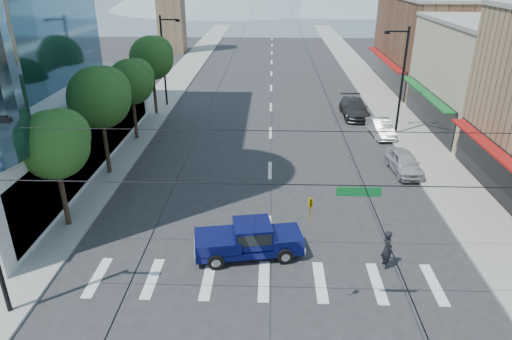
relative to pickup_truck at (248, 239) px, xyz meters
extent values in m
plane|color=#28282B|center=(1.03, -3.53, -0.95)|extent=(160.00, 160.00, 0.00)
cube|color=gray|center=(-10.97, 36.47, -0.88)|extent=(4.00, 120.00, 0.15)
cube|color=gray|center=(13.03, 36.47, -0.88)|extent=(4.00, 120.00, 0.15)
cube|color=tan|center=(21.03, 20.47, 3.55)|extent=(12.00, 14.00, 9.00)
cube|color=brown|center=(21.03, 36.47, 4.05)|extent=(12.00, 18.00, 10.00)
cylinder|color=black|center=(-10.17, 2.47, 1.32)|extent=(0.28, 0.28, 4.55)
sphere|color=#27511B|center=(-10.17, 2.47, 3.92)|extent=(3.64, 3.64, 3.64)
sphere|color=#27511B|center=(-9.77, 2.77, 4.32)|extent=(2.86, 2.86, 2.86)
cylinder|color=black|center=(-10.17, 9.47, 1.60)|extent=(0.28, 0.28, 5.11)
sphere|color=#27511B|center=(-10.17, 9.47, 4.52)|extent=(4.09, 4.09, 4.09)
sphere|color=#27511B|center=(-9.77, 9.77, 4.92)|extent=(3.21, 3.21, 3.21)
cylinder|color=black|center=(-10.17, 16.47, 1.32)|extent=(0.28, 0.28, 4.55)
sphere|color=#27511B|center=(-10.17, 16.47, 3.92)|extent=(3.64, 3.64, 3.64)
sphere|color=#27511B|center=(-9.77, 16.77, 4.32)|extent=(2.86, 2.86, 2.86)
cylinder|color=black|center=(-10.17, 23.47, 1.60)|extent=(0.28, 0.28, 5.11)
sphere|color=#27511B|center=(-10.17, 23.47, 4.52)|extent=(4.09, 4.09, 4.09)
sphere|color=#27511B|center=(-9.77, 23.77, 4.92)|extent=(3.21, 3.21, 3.21)
cylinder|color=black|center=(1.03, -4.53, 5.25)|extent=(21.60, 0.04, 0.04)
imported|color=gold|center=(2.53, -4.53, 4.20)|extent=(0.16, 0.20, 1.00)
cube|color=#0C6626|center=(4.23, -4.53, 5.00)|extent=(1.60, 0.06, 0.35)
cylinder|color=black|center=(-9.77, 26.47, 3.55)|extent=(0.20, 0.20, 9.00)
cube|color=black|center=(-8.87, 26.47, 7.65)|extent=(1.80, 0.12, 0.12)
cube|color=black|center=(-8.07, 26.47, 7.55)|extent=(0.40, 0.25, 0.18)
cylinder|color=black|center=(11.83, 18.47, 3.55)|extent=(0.20, 0.20, 9.00)
cube|color=black|center=(10.93, 18.47, 7.65)|extent=(1.80, 0.12, 0.12)
cube|color=black|center=(10.13, 18.47, 7.55)|extent=(0.40, 0.25, 0.18)
cube|color=#080C3F|center=(0.02, 0.00, -0.42)|extent=(5.54, 2.80, 0.34)
cube|color=#080C3F|center=(1.87, 0.32, -0.04)|extent=(1.83, 2.06, 0.53)
cube|color=#080C3F|center=(0.21, 0.04, 0.35)|extent=(2.10, 2.06, 1.06)
cube|color=black|center=(0.21, 0.04, 0.44)|extent=(1.92, 2.06, 0.58)
cube|color=#080C3F|center=(-1.50, -0.26, 0.01)|extent=(2.51, 2.27, 0.63)
cube|color=silver|center=(2.63, 0.46, -0.42)|extent=(0.43, 1.82, 0.34)
cube|color=silver|center=(-2.58, -0.45, -0.42)|extent=(0.43, 1.82, 0.29)
cylinder|color=black|center=(1.83, -0.61, -0.55)|extent=(0.85, 0.42, 0.81)
cylinder|color=black|center=(1.52, 1.19, -0.55)|extent=(0.85, 0.42, 0.81)
cylinder|color=black|center=(-1.48, -1.18, -0.55)|extent=(0.85, 0.42, 0.81)
cylinder|color=black|center=(-1.79, 0.62, -0.55)|extent=(0.85, 0.42, 0.81)
imported|color=black|center=(6.69, -0.69, 0.03)|extent=(0.59, 0.79, 1.97)
imported|color=silver|center=(10.43, 10.46, -0.21)|extent=(2.08, 4.49, 1.49)
imported|color=silver|center=(10.43, 18.06, -0.24)|extent=(1.87, 4.44, 1.43)
imported|color=#2C2C2F|center=(9.05, 23.54, -0.12)|extent=(2.40, 5.75, 1.66)
camera|label=1|loc=(1.05, -19.18, 12.38)|focal=32.00mm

